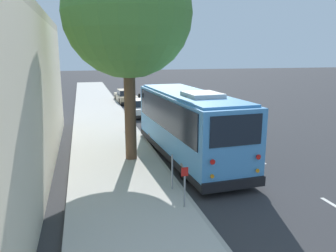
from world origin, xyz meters
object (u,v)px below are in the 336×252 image
(sign_post_near, at_px, (185,187))
(parked_sedan_white, at_px, (139,108))
(street_tree, at_px, (127,4))
(sign_post_far, at_px, (172,172))
(fire_hydrant, at_px, (128,123))
(shuttle_bus, at_px, (188,122))
(parked_sedan_tan, at_px, (126,96))

(sign_post_near, bearing_deg, parked_sedan_white, -4.90)
(street_tree, bearing_deg, sign_post_far, -167.34)
(sign_post_far, bearing_deg, sign_post_near, -180.00)
(parked_sedan_white, distance_m, fire_hydrant, 5.61)
(parked_sedan_white, bearing_deg, shuttle_bus, -177.00)
(parked_sedan_white, bearing_deg, street_tree, 169.59)
(street_tree, bearing_deg, shuttle_bus, -98.04)
(parked_sedan_white, relative_size, fire_hydrant, 5.42)
(parked_sedan_tan, xyz_separation_m, sign_post_near, (-23.55, 1.29, 0.22))
(parked_sedan_white, height_order, street_tree, street_tree)
(shuttle_bus, xyz_separation_m, fire_hydrant, (6.06, 1.99, -1.20))
(shuttle_bus, height_order, sign_post_near, shuttle_bus)
(parked_sedan_white, bearing_deg, sign_post_far, 175.95)
(parked_sedan_white, distance_m, street_tree, 12.90)
(parked_sedan_tan, xyz_separation_m, sign_post_far, (-22.12, 1.29, 0.18))
(street_tree, relative_size, sign_post_far, 7.80)
(shuttle_bus, distance_m, fire_hydrant, 6.49)
(sign_post_near, bearing_deg, parked_sedan_tan, -3.14)
(sign_post_near, height_order, fire_hydrant, sign_post_near)
(fire_hydrant, bearing_deg, street_tree, 173.61)
(shuttle_bus, distance_m, parked_sedan_tan, 18.58)
(parked_sedan_white, bearing_deg, fire_hydrant, 164.14)
(fire_hydrant, bearing_deg, parked_sedan_white, -17.18)
(parked_sedan_tan, height_order, street_tree, street_tree)
(parked_sedan_tan, distance_m, sign_post_far, 22.15)
(street_tree, relative_size, fire_hydrant, 12.17)
(fire_hydrant, bearing_deg, parked_sedan_tan, -7.04)
(fire_hydrant, bearing_deg, sign_post_near, -178.71)
(sign_post_far, bearing_deg, street_tree, 12.66)
(parked_sedan_tan, relative_size, fire_hydrant, 5.77)
(street_tree, bearing_deg, sign_post_near, -170.65)
(street_tree, bearing_deg, fire_hydrant, -6.39)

